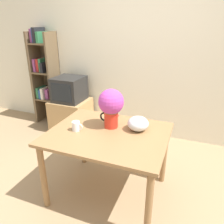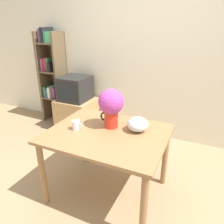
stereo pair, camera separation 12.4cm
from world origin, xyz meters
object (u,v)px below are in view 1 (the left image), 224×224
at_px(white_bowl, 138,124).
at_px(tv_set, 69,89).
at_px(coffee_mug, 76,126).
at_px(flower_vase, 111,105).

height_order(white_bowl, tv_set, tv_set).
bearing_deg(white_bowl, tv_set, 144.35).
relative_size(coffee_mug, tv_set, 0.24).
xyz_separation_m(flower_vase, tv_set, (-1.15, 1.05, -0.24)).
distance_m(flower_vase, coffee_mug, 0.40).
xyz_separation_m(flower_vase, white_bowl, (0.28, 0.03, -0.17)).
bearing_deg(tv_set, flower_vase, -42.46).
xyz_separation_m(coffee_mug, tv_set, (-0.86, 1.25, -0.05)).
xyz_separation_m(white_bowl, tv_set, (-1.42, 1.02, -0.08)).
bearing_deg(flower_vase, white_bowl, 6.17).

